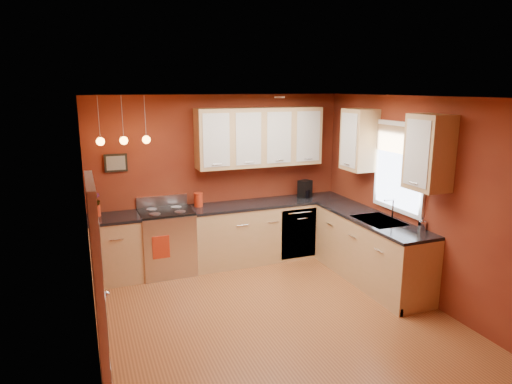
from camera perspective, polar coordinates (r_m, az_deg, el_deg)
name	(u,v)px	position (r m, az deg, el deg)	size (l,w,h in m)	color
floor	(272,316)	(5.73, 2.04, -15.18)	(4.20, 4.20, 0.00)	#9B5A2D
ceiling	(274,97)	(5.06, 2.28, 11.79)	(4.00, 4.20, 0.02)	beige
wall_back	(220,179)	(7.17, -4.52, 1.64)	(4.00, 0.02, 2.60)	maroon
wall_front	(387,284)	(3.53, 16.07, -10.97)	(4.00, 0.02, 2.60)	maroon
wall_left	(89,232)	(4.84, -20.20, -4.69)	(0.02, 4.20, 2.60)	maroon
wall_right	(414,197)	(6.29, 19.12, -0.65)	(0.02, 4.20, 2.60)	maroon
base_cabinets_back_left	(116,250)	(6.83, -17.10, -6.90)	(0.70, 0.60, 0.90)	tan
base_cabinets_back_right	(270,231)	(7.35, 1.75, -4.89)	(2.54, 0.60, 0.90)	tan
base_cabinets_right	(370,251)	(6.69, 14.11, -7.13)	(0.60, 2.10, 0.90)	tan
counter_back_left	(114,218)	(6.69, -17.37, -3.11)	(0.70, 0.62, 0.04)	black
counter_back_right	(270,203)	(7.22, 1.78, -1.34)	(2.54, 0.62, 0.04)	black
counter_right	(372,219)	(6.55, 14.33, -3.26)	(0.62, 2.10, 0.04)	black
gas_range	(167,241)	(6.90, -11.04, -6.08)	(0.76, 0.64, 1.11)	silver
dishwasher_front	(299,234)	(7.25, 5.36, -5.20)	(0.60, 0.02, 0.80)	silver
sink	(379,222)	(6.43, 15.12, -3.63)	(0.50, 0.70, 0.33)	#949599
window	(399,165)	(6.43, 17.49, 3.28)	(0.06, 1.02, 1.22)	white
door_left_wall	(100,310)	(3.82, -18.89, -13.79)	(0.12, 0.82, 2.05)	white
upper_cabinets_back	(260,137)	(7.10, 0.47, 6.87)	(2.00, 0.35, 0.90)	tan
upper_cabinets_right	(390,146)	(6.32, 16.44, 5.59)	(0.35, 1.95, 0.90)	tan
wall_picture	(116,163)	(6.81, -17.12, 3.50)	(0.32, 0.03, 0.26)	black
pendant_lights	(124,140)	(6.45, -16.21, 6.27)	(0.71, 0.11, 0.66)	#949599
red_canister	(198,200)	(6.94, -7.21, -0.95)	(0.14, 0.14, 0.21)	#B12C13
red_vase	(97,211)	(6.75, -19.27, -2.21)	(0.10, 0.10, 0.16)	#B12C13
flowers	(96,200)	(6.71, -19.37, -0.92)	(0.11, 0.11, 0.19)	#B12C13
coffee_maker	(305,189)	(7.51, 6.16, 0.31)	(0.24, 0.23, 0.28)	black
soap_pump	(422,223)	(6.15, 20.07, -3.72)	(0.07, 0.08, 0.16)	silver
dish_towel	(161,247)	(6.55, -11.78, -6.78)	(0.24, 0.02, 0.33)	#B12C13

